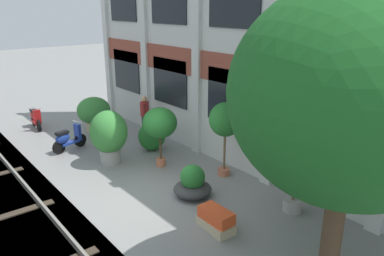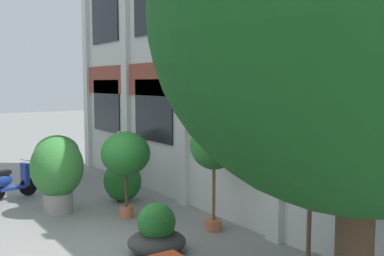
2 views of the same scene
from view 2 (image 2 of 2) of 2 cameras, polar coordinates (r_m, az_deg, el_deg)
name	(u,v)px [view 2 (image 2 of 2)]	position (r m, az deg, el deg)	size (l,w,h in m)	color
ground_plane	(87,249)	(8.62, -13.14, -14.77)	(80.00, 80.00, 0.00)	gray
apartment_facade	(235,38)	(9.85, 5.46, 11.32)	(16.20, 0.64, 7.95)	silver
broadleaf_tree	(362,27)	(4.43, 20.82, 11.92)	(4.09, 3.90, 5.41)	#4C3826
potted_plant_ribbed_drum	(57,155)	(14.39, -16.76, -3.28)	(1.34, 1.34, 1.41)	tan
potted_plant_fluted_column	(57,170)	(10.84, -16.75, -5.18)	(1.21, 1.21, 1.76)	gray
potted_plant_wide_bowl	(157,233)	(8.18, -4.50, -13.19)	(1.04, 1.04, 0.89)	#333333
potted_plant_tall_urn	(311,157)	(7.02, 14.86, -3.58)	(1.26, 1.26, 2.49)	gray
potted_plant_low_pan	(126,155)	(10.03, -8.42, -3.37)	(1.09, 1.09, 1.93)	#B76647
potted_plant_terracotta_small	(214,147)	(9.03, 2.80, -2.43)	(0.97, 0.97, 2.28)	#B76647
scooter_second_parked	(9,182)	(12.61, -22.17, -6.41)	(0.61, 1.36, 0.98)	black
resident_by_doorway	(120,158)	(12.89, -9.12, -3.75)	(0.42, 0.38, 1.65)	#282833
topiary_hedge	(122,181)	(11.59, -8.82, -6.65)	(0.96, 0.70, 1.05)	#236B28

